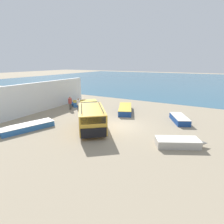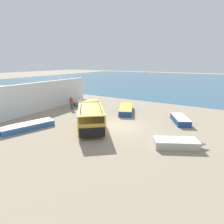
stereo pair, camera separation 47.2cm
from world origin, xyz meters
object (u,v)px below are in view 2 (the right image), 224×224
object	(u,v)px
parked_van	(91,118)
fishing_rowboat_2	(178,143)
fisherman_1	(79,103)
fishing_rowboat_0	(180,119)
fishing_rowboat_1	(126,109)
fishing_rowboat_3	(85,103)
fisherman_0	(71,102)
fishing_rowboat_4	(26,127)

from	to	relation	value
parked_van	fishing_rowboat_2	distance (m)	7.50
fisherman_1	fishing_rowboat_0	bearing A→B (deg)	-108.70
fisherman_1	fishing_rowboat_2	bearing A→B (deg)	-135.41
parked_van	fishing_rowboat_1	size ratio (longest dim) A/B	0.91
fishing_rowboat_3	fisherman_0	bearing A→B (deg)	41.33
fishing_rowboat_2	fisherman_1	size ratio (longest dim) A/B	2.30
parked_van	fishing_rowboat_2	xyz separation A→B (m)	(7.45, 0.39, -0.82)
parked_van	fisherman_1	world-z (taller)	parked_van
fishing_rowboat_1	fishing_rowboat_4	size ratio (longest dim) A/B	1.02
fishing_rowboat_0	fishing_rowboat_4	bearing A→B (deg)	102.39
fisherman_0	fishing_rowboat_3	bearing A→B (deg)	-69.53
fishing_rowboat_4	fisherman_1	bearing A→B (deg)	-161.46
parked_van	fishing_rowboat_2	world-z (taller)	parked_van
fishing_rowboat_0	fishing_rowboat_2	xyz separation A→B (m)	(0.89, -5.86, -0.01)
fishing_rowboat_1	fishing_rowboat_2	bearing A→B (deg)	-155.24
fishing_rowboat_4	fisherman_1	distance (m)	7.39
fishing_rowboat_1	fishing_rowboat_3	distance (m)	6.40
fishing_rowboat_0	fisherman_0	bearing A→B (deg)	72.07
parked_van	fishing_rowboat_3	xyz separation A→B (m)	(-6.32, 7.08, -0.77)
fishing_rowboat_4	fisherman_1	xyz separation A→B (m)	(0.04, 7.36, 0.71)
fishing_rowboat_3	fishing_rowboat_4	distance (m)	10.09
fishing_rowboat_1	fisherman_1	world-z (taller)	fisherman_1
fishing_rowboat_2	fishing_rowboat_3	xyz separation A→B (m)	(-13.77, 6.69, 0.05)
fishing_rowboat_0	fishing_rowboat_4	size ratio (longest dim) A/B	0.69
fishing_rowboat_1	fishing_rowboat_3	world-z (taller)	fishing_rowboat_1
fishing_rowboat_3	fishing_rowboat_0	bearing A→B (deg)	131.70
fishing_rowboat_1	fisherman_1	xyz separation A→B (m)	(-5.18, -2.64, 0.63)
parked_van	fishing_rowboat_1	world-z (taller)	parked_van
fisherman_1	parked_van	bearing A→B (deg)	-158.49
fishing_rowboat_0	fisherman_0	distance (m)	13.21
fishing_rowboat_2	fishing_rowboat_4	size ratio (longest dim) A/B	0.68
fishing_rowboat_0	fishing_rowboat_3	bearing A→B (deg)	60.55
fisherman_0	fishing_rowboat_4	bearing A→B (deg)	124.95
fishing_rowboat_2	fishing_rowboat_3	bearing A→B (deg)	127.45
fishing_rowboat_2	fisherman_1	bearing A→B (deg)	135.59
fishing_rowboat_1	fisherman_0	world-z (taller)	fisherman_0
fishing_rowboat_1	parked_van	bearing A→B (deg)	156.23
fishing_rowboat_4	fisherman_0	world-z (taller)	fisherman_0
fishing_rowboat_1	fishing_rowboat_3	xyz separation A→B (m)	(-6.40, 0.03, -0.00)
fishing_rowboat_1	fisherman_0	xyz separation A→B (m)	(-6.59, -2.60, 0.68)
fishing_rowboat_1	fishing_rowboat_3	size ratio (longest dim) A/B	1.53
fishing_rowboat_0	fishing_rowboat_3	size ratio (longest dim) A/B	1.03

